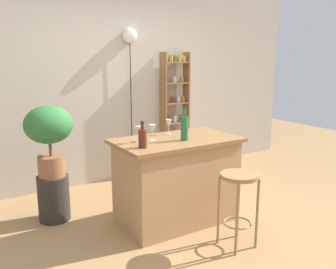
{
  "coord_description": "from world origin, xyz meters",
  "views": [
    {
      "loc": [
        -1.96,
        -2.7,
        1.71
      ],
      "look_at": [
        0.05,
        0.55,
        0.9
      ],
      "focal_mm": 37.97,
      "sensor_mm": 36.0,
      "label": 1
    }
  ],
  "objects_px": {
    "wine_glass_left": "(139,131)",
    "wine_glass_center": "(169,124)",
    "spice_shelf": "(175,110)",
    "wine_glass_right": "(152,129)",
    "plant_stool": "(54,198)",
    "potted_plant": "(49,131)",
    "bottle_spirits_clear": "(184,128)",
    "pendant_globe_light": "(130,38)",
    "bar_stool": "(238,193)",
    "bottle_olive_oil": "(143,138)"
  },
  "relations": [
    {
      "from": "bottle_olive_oil",
      "to": "wine_glass_right",
      "type": "relative_size",
      "value": 1.52
    },
    {
      "from": "potted_plant",
      "to": "plant_stool",
      "type": "bearing_deg",
      "value": 0.0
    },
    {
      "from": "spice_shelf",
      "to": "wine_glass_center",
      "type": "height_order",
      "value": "spice_shelf"
    },
    {
      "from": "plant_stool",
      "to": "bottle_olive_oil",
      "type": "xyz_separation_m",
      "value": [
        0.64,
        -0.85,
        0.75
      ]
    },
    {
      "from": "spice_shelf",
      "to": "wine_glass_center",
      "type": "distance_m",
      "value": 1.54
    },
    {
      "from": "spice_shelf",
      "to": "bottle_spirits_clear",
      "type": "height_order",
      "value": "spice_shelf"
    },
    {
      "from": "wine_glass_left",
      "to": "wine_glass_right",
      "type": "bearing_deg",
      "value": 4.21
    },
    {
      "from": "bar_stool",
      "to": "plant_stool",
      "type": "relative_size",
      "value": 1.42
    },
    {
      "from": "plant_stool",
      "to": "bottle_olive_oil",
      "type": "distance_m",
      "value": 1.3
    },
    {
      "from": "pendant_globe_light",
      "to": "wine_glass_left",
      "type": "bearing_deg",
      "value": -113.3
    },
    {
      "from": "wine_glass_right",
      "to": "pendant_globe_light",
      "type": "bearing_deg",
      "value": 71.88
    },
    {
      "from": "wine_glass_left",
      "to": "wine_glass_center",
      "type": "bearing_deg",
      "value": 21.73
    },
    {
      "from": "bar_stool",
      "to": "pendant_globe_light",
      "type": "distance_m",
      "value": 2.72
    },
    {
      "from": "wine_glass_left",
      "to": "wine_glass_right",
      "type": "xyz_separation_m",
      "value": [
        0.16,
        0.01,
        0.0
      ]
    },
    {
      "from": "wine_glass_left",
      "to": "pendant_globe_light",
      "type": "relative_size",
      "value": 0.08
    },
    {
      "from": "bottle_olive_oil",
      "to": "bottle_spirits_clear",
      "type": "distance_m",
      "value": 0.51
    },
    {
      "from": "bottle_olive_oil",
      "to": "wine_glass_left",
      "type": "bearing_deg",
      "value": 71.83
    },
    {
      "from": "wine_glass_right",
      "to": "pendant_globe_light",
      "type": "height_order",
      "value": "pendant_globe_light"
    },
    {
      "from": "bar_stool",
      "to": "wine_glass_left",
      "type": "height_order",
      "value": "wine_glass_left"
    },
    {
      "from": "bottle_spirits_clear",
      "to": "wine_glass_left",
      "type": "xyz_separation_m",
      "value": [
        -0.44,
        0.15,
        -0.01
      ]
    },
    {
      "from": "bar_stool",
      "to": "wine_glass_right",
      "type": "relative_size",
      "value": 4.27
    },
    {
      "from": "bar_stool",
      "to": "plant_stool",
      "type": "xyz_separation_m",
      "value": [
        -1.3,
        1.45,
        -0.28
      ]
    },
    {
      "from": "potted_plant",
      "to": "wine_glass_left",
      "type": "xyz_separation_m",
      "value": [
        0.71,
        -0.65,
        0.04
      ]
    },
    {
      "from": "spice_shelf",
      "to": "wine_glass_center",
      "type": "relative_size",
      "value": 11.03
    },
    {
      "from": "bar_stool",
      "to": "pendant_globe_light",
      "type": "bearing_deg",
      "value": 88.82
    },
    {
      "from": "bar_stool",
      "to": "potted_plant",
      "type": "height_order",
      "value": "potted_plant"
    },
    {
      "from": "bar_stool",
      "to": "bottle_spirits_clear",
      "type": "height_order",
      "value": "bottle_spirits_clear"
    },
    {
      "from": "potted_plant",
      "to": "bottle_spirits_clear",
      "type": "bearing_deg",
      "value": -34.8
    },
    {
      "from": "wine_glass_right",
      "to": "pendant_globe_light",
      "type": "distance_m",
      "value": 1.83
    },
    {
      "from": "bar_stool",
      "to": "spice_shelf",
      "type": "bearing_deg",
      "value": 71.35
    },
    {
      "from": "bar_stool",
      "to": "wine_glass_left",
      "type": "distance_m",
      "value": 1.12
    },
    {
      "from": "bar_stool",
      "to": "potted_plant",
      "type": "xyz_separation_m",
      "value": [
        -1.3,
        1.45,
        0.45
      ]
    },
    {
      "from": "bottle_spirits_clear",
      "to": "bar_stool",
      "type": "bearing_deg",
      "value": -76.83
    },
    {
      "from": "bottle_spirits_clear",
      "to": "spice_shelf",
      "type": "bearing_deg",
      "value": 60.17
    },
    {
      "from": "wine_glass_left",
      "to": "potted_plant",
      "type": "bearing_deg",
      "value": 137.58
    },
    {
      "from": "bottle_olive_oil",
      "to": "wine_glass_right",
      "type": "xyz_separation_m",
      "value": [
        0.22,
        0.22,
        0.02
      ]
    },
    {
      "from": "bottle_spirits_clear",
      "to": "pendant_globe_light",
      "type": "distance_m",
      "value": 1.91
    },
    {
      "from": "spice_shelf",
      "to": "wine_glass_right",
      "type": "relative_size",
      "value": 11.03
    },
    {
      "from": "bar_stool",
      "to": "bottle_spirits_clear",
      "type": "xyz_separation_m",
      "value": [
        -0.15,
        0.65,
        0.51
      ]
    },
    {
      "from": "bar_stool",
      "to": "bottle_spirits_clear",
      "type": "distance_m",
      "value": 0.84
    },
    {
      "from": "plant_stool",
      "to": "pendant_globe_light",
      "type": "height_order",
      "value": "pendant_globe_light"
    },
    {
      "from": "wine_glass_right",
      "to": "plant_stool",
      "type": "bearing_deg",
      "value": 143.7
    },
    {
      "from": "spice_shelf",
      "to": "pendant_globe_light",
      "type": "xyz_separation_m",
      "value": [
        -0.71,
        0.05,
        1.05
      ]
    },
    {
      "from": "wine_glass_right",
      "to": "wine_glass_left",
      "type": "bearing_deg",
      "value": -175.79
    },
    {
      "from": "wine_glass_center",
      "to": "plant_stool",
      "type": "bearing_deg",
      "value": 158.28
    },
    {
      "from": "spice_shelf",
      "to": "wine_glass_center",
      "type": "xyz_separation_m",
      "value": [
        -0.89,
        -1.25,
        0.08
      ]
    },
    {
      "from": "plant_stool",
      "to": "wine_glass_right",
      "type": "height_order",
      "value": "wine_glass_right"
    },
    {
      "from": "spice_shelf",
      "to": "bottle_olive_oil",
      "type": "xyz_separation_m",
      "value": [
        -1.42,
        -1.64,
        0.05
      ]
    },
    {
      "from": "wine_glass_right",
      "to": "potted_plant",
      "type": "bearing_deg",
      "value": 143.7
    },
    {
      "from": "bottle_olive_oil",
      "to": "wine_glass_right",
      "type": "distance_m",
      "value": 0.31
    }
  ]
}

